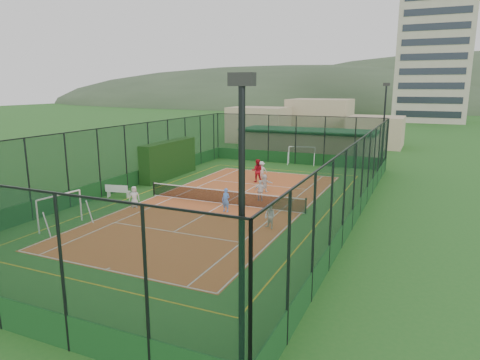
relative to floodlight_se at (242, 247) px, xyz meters
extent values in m
plane|color=#266422|center=(-8.60, 16.60, -4.12)|extent=(300.00, 300.00, 0.00)
cube|color=#C1602A|center=(-8.60, 16.60, -4.12)|extent=(11.17, 23.97, 0.01)
cube|color=beige|center=(3.40, 98.60, 10.88)|extent=(15.00, 12.00, 30.00)
cube|color=black|center=(-16.90, 22.57, -2.52)|extent=(1.10, 7.34, 3.21)
imported|color=silver|center=(-13.68, 13.40, -3.40)|extent=(0.83, 0.73, 1.44)
imported|color=#528CE8|center=(-7.65, 14.94, -3.35)|extent=(0.61, 0.44, 1.53)
imported|color=silver|center=(-3.92, 12.95, -3.41)|extent=(0.84, 0.76, 1.41)
imported|color=silver|center=(-9.13, 25.20, -3.34)|extent=(1.15, 1.04, 1.55)
imported|color=white|center=(-6.56, 18.30, -3.37)|extent=(0.94, 0.57, 1.49)
imported|color=white|center=(-7.24, 20.97, -3.44)|extent=(1.30, 0.57, 1.36)
imported|color=#AD1220|center=(-9.04, 23.92, -3.14)|extent=(1.13, 0.99, 1.95)
sphere|color=#CCE033|center=(-9.44, 18.63, -4.08)|extent=(0.07, 0.07, 0.07)
sphere|color=#CCE033|center=(-7.05, 18.49, -4.08)|extent=(0.07, 0.07, 0.07)
sphere|color=#CCE033|center=(-8.03, 17.19, -4.08)|extent=(0.07, 0.07, 0.07)
sphere|color=#CCE033|center=(-11.22, 17.34, -4.08)|extent=(0.07, 0.07, 0.07)
camera|label=1|loc=(3.93, -8.98, 3.83)|focal=32.00mm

